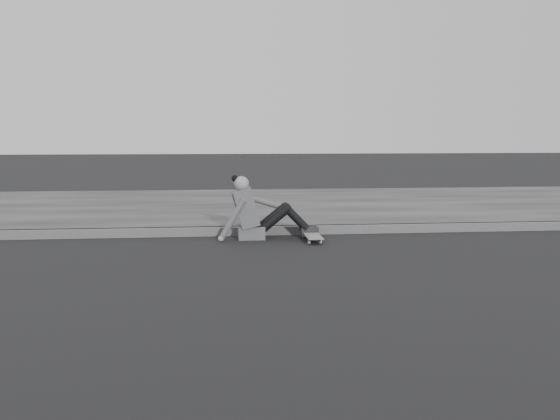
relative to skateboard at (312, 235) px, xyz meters
The scene contains 5 objects.
ground 2.21m from the skateboard, 66.14° to the right, with size 80.00×80.00×0.00m, color black.
curb 1.05m from the skateboard, 32.14° to the left, with size 24.00×0.16×0.12m, color #505050.
sidewalk 3.69m from the skateboard, 76.00° to the left, with size 24.00×6.00×0.12m, color #383838.
skateboard is the anchor object (origin of this frame).
seated_woman 0.83m from the skateboard, 161.47° to the left, with size 1.38×0.46×0.88m.
Camera 1 is at (-2.21, -6.19, 1.42)m, focal length 40.00 mm.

